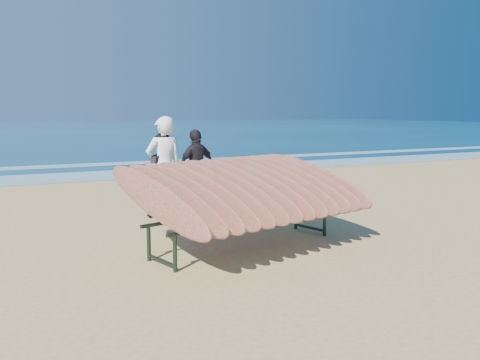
{
  "coord_description": "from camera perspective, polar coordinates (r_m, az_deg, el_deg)",
  "views": [
    {
      "loc": [
        -3.59,
        -6.53,
        2.06
      ],
      "look_at": [
        0.0,
        0.8,
        0.95
      ],
      "focal_mm": 38.0,
      "sensor_mm": 36.0,
      "label": 1
    }
  ],
  "objects": [
    {
      "name": "person_dark_a",
      "position": [
        9.99,
        -8.37,
        0.51
      ],
      "size": [
        0.79,
        0.62,
        1.63
      ],
      "primitive_type": "imported",
      "rotation": [
        0.0,
        0.0,
        0.0
      ],
      "color": "black",
      "rests_on": "ground"
    },
    {
      "name": "surfboard_rack",
      "position": [
        7.63,
        0.55,
        -1.05
      ],
      "size": [
        3.7,
        3.23,
        1.44
      ],
      "rotation": [
        0.0,
        0.0,
        0.26
      ],
      "color": "black",
      "rests_on": "ground"
    },
    {
      "name": "person_white",
      "position": [
        9.96,
        -8.52,
        1.45
      ],
      "size": [
        0.74,
        0.51,
        1.97
      ],
      "primitive_type": "imported",
      "rotation": [
        0.0,
        0.0,
        3.2
      ],
      "color": "white",
      "rests_on": "ground"
    },
    {
      "name": "foam_far",
      "position": [
        20.45,
        -15.85,
        1.69
      ],
      "size": [
        160.0,
        160.0,
        0.0
      ],
      "primitive_type": "plane",
      "color": "white",
      "rests_on": "ground"
    },
    {
      "name": "foam_near",
      "position": [
        17.04,
        -13.73,
        0.6
      ],
      "size": [
        160.0,
        160.0,
        0.0
      ],
      "primitive_type": "plane",
      "color": "white",
      "rests_on": "ground"
    },
    {
      "name": "ocean",
      "position": [
        61.67,
        -22.82,
        5.23
      ],
      "size": [
        160.0,
        160.0,
        0.0
      ],
      "primitive_type": "plane",
      "color": "navy",
      "rests_on": "ground"
    },
    {
      "name": "ground",
      "position": [
        7.73,
        2.63,
        -7.72
      ],
      "size": [
        120.0,
        120.0,
        0.0
      ],
      "primitive_type": "plane",
      "color": "tan",
      "rests_on": "ground"
    },
    {
      "name": "person_dark_b",
      "position": [
        11.32,
        -4.89,
        1.5
      ],
      "size": [
        1.05,
        0.66,
        1.67
      ],
      "primitive_type": "imported",
      "rotation": [
        0.0,
        0.0,
        3.42
      ],
      "color": "black",
      "rests_on": "ground"
    }
  ]
}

